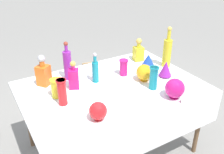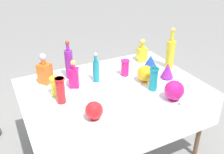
{
  "view_description": "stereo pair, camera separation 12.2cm",
  "coord_description": "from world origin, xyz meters",
  "px_view_note": "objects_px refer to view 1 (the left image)",
  "views": [
    {
      "loc": [
        -1.01,
        -1.73,
        1.92
      ],
      "look_at": [
        0.0,
        0.0,
        0.86
      ],
      "focal_mm": 40.0,
      "sensor_mm": 36.0,
      "label": 1
    },
    {
      "loc": [
        -0.91,
        -1.79,
        1.92
      ],
      "look_at": [
        0.0,
        0.0,
        0.86
      ],
      "focal_mm": 40.0,
      "sensor_mm": 36.0,
      "label": 2
    }
  ],
  "objects_px": {
    "slender_vase_0": "(154,77)",
    "slender_vase_3": "(124,67)",
    "square_decanter_0": "(138,52)",
    "slender_vase_2": "(62,91)",
    "tall_bottle_0": "(167,52)",
    "tall_bottle_2": "(68,64)",
    "fluted_vase_0": "(166,69)",
    "round_bowl_1": "(144,73)",
    "round_bowl_0": "(175,88)",
    "slender_vase_1": "(57,87)",
    "square_decanter_1": "(74,77)",
    "square_decanter_2": "(43,73)",
    "cardboard_box_behind_left": "(98,80)",
    "round_bowl_2": "(98,111)",
    "fluted_vase_1": "(148,62)",
    "tall_bottle_1": "(95,70)"
  },
  "relations": [
    {
      "from": "tall_bottle_2",
      "to": "square_decanter_0",
      "type": "bearing_deg",
      "value": 1.42
    },
    {
      "from": "fluted_vase_0",
      "to": "slender_vase_3",
      "type": "bearing_deg",
      "value": 144.85
    },
    {
      "from": "slender_vase_2",
      "to": "square_decanter_2",
      "type": "bearing_deg",
      "value": 94.64
    },
    {
      "from": "tall_bottle_1",
      "to": "tall_bottle_2",
      "type": "xyz_separation_m",
      "value": [
        -0.2,
        0.19,
        0.04
      ]
    },
    {
      "from": "square_decanter_1",
      "to": "slender_vase_2",
      "type": "bearing_deg",
      "value": -132.55
    },
    {
      "from": "tall_bottle_1",
      "to": "slender_vase_0",
      "type": "xyz_separation_m",
      "value": [
        0.39,
        -0.38,
        -0.01
      ]
    },
    {
      "from": "fluted_vase_0",
      "to": "tall_bottle_2",
      "type": "bearing_deg",
      "value": 152.47
    },
    {
      "from": "square_decanter_2",
      "to": "round_bowl_0",
      "type": "height_order",
      "value": "square_decanter_2"
    },
    {
      "from": "tall_bottle_1",
      "to": "tall_bottle_2",
      "type": "distance_m",
      "value": 0.28
    },
    {
      "from": "square_decanter_1",
      "to": "slender_vase_2",
      "type": "xyz_separation_m",
      "value": [
        -0.19,
        -0.2,
        0.01
      ]
    },
    {
      "from": "slender_vase_3",
      "to": "round_bowl_2",
      "type": "height_order",
      "value": "slender_vase_3"
    },
    {
      "from": "tall_bottle_1",
      "to": "square_decanter_2",
      "type": "xyz_separation_m",
      "value": [
        -0.44,
        0.19,
        0.0
      ]
    },
    {
      "from": "tall_bottle_0",
      "to": "round_bowl_0",
      "type": "height_order",
      "value": "tall_bottle_0"
    },
    {
      "from": "slender_vase_0",
      "to": "slender_vase_3",
      "type": "relative_size",
      "value": 1.32
    },
    {
      "from": "round_bowl_1",
      "to": "round_bowl_0",
      "type": "bearing_deg",
      "value": -84.51
    },
    {
      "from": "square_decanter_0",
      "to": "square_decanter_1",
      "type": "relative_size",
      "value": 0.98
    },
    {
      "from": "round_bowl_2",
      "to": "tall_bottle_2",
      "type": "bearing_deg",
      "value": 86.0
    },
    {
      "from": "square_decanter_2",
      "to": "slender_vase_3",
      "type": "distance_m",
      "value": 0.78
    },
    {
      "from": "square_decanter_1",
      "to": "square_decanter_2",
      "type": "bearing_deg",
      "value": 137.79
    },
    {
      "from": "square_decanter_1",
      "to": "slender_vase_1",
      "type": "bearing_deg",
      "value": -160.14
    },
    {
      "from": "square_decanter_0",
      "to": "tall_bottle_0",
      "type": "bearing_deg",
      "value": -59.66
    },
    {
      "from": "slender_vase_1",
      "to": "round_bowl_0",
      "type": "height_order",
      "value": "round_bowl_0"
    },
    {
      "from": "cardboard_box_behind_left",
      "to": "round_bowl_2",
      "type": "bearing_deg",
      "value": -116.85
    },
    {
      "from": "tall_bottle_1",
      "to": "square_decanter_1",
      "type": "xyz_separation_m",
      "value": [
        -0.22,
        -0.0,
        -0.01
      ]
    },
    {
      "from": "square_decanter_1",
      "to": "cardboard_box_behind_left",
      "type": "relative_size",
      "value": 0.57
    },
    {
      "from": "slender_vase_3",
      "to": "round_bowl_2",
      "type": "distance_m",
      "value": 0.76
    },
    {
      "from": "tall_bottle_0",
      "to": "round_bowl_2",
      "type": "distance_m",
      "value": 1.16
    },
    {
      "from": "square_decanter_2",
      "to": "fluted_vase_1",
      "type": "bearing_deg",
      "value": -13.12
    },
    {
      "from": "slender_vase_0",
      "to": "slender_vase_2",
      "type": "distance_m",
      "value": 0.82
    },
    {
      "from": "square_decanter_2",
      "to": "fluted_vase_0",
      "type": "xyz_separation_m",
      "value": [
        1.09,
        -0.45,
        -0.04
      ]
    },
    {
      "from": "tall_bottle_2",
      "to": "slender_vase_0",
      "type": "relative_size",
      "value": 1.78
    },
    {
      "from": "fluted_vase_0",
      "to": "round_bowl_1",
      "type": "bearing_deg",
      "value": 170.56
    },
    {
      "from": "slender_vase_3",
      "to": "slender_vase_1",
      "type": "bearing_deg",
      "value": -175.43
    },
    {
      "from": "tall_bottle_2",
      "to": "square_decanter_1",
      "type": "distance_m",
      "value": 0.2
    },
    {
      "from": "tall_bottle_1",
      "to": "round_bowl_2",
      "type": "bearing_deg",
      "value": -115.13
    },
    {
      "from": "tall_bottle_2",
      "to": "slender_vase_3",
      "type": "xyz_separation_m",
      "value": [
        0.51,
        -0.2,
        -0.07
      ]
    },
    {
      "from": "round_bowl_2",
      "to": "round_bowl_0",
      "type": "bearing_deg",
      "value": -4.73
    },
    {
      "from": "tall_bottle_1",
      "to": "square_decanter_0",
      "type": "distance_m",
      "value": 0.68
    },
    {
      "from": "square_decanter_1",
      "to": "round_bowl_2",
      "type": "relative_size",
      "value": 1.83
    },
    {
      "from": "tall_bottle_0",
      "to": "slender_vase_1",
      "type": "bearing_deg",
      "value": 179.9
    },
    {
      "from": "fluted_vase_1",
      "to": "tall_bottle_1",
      "type": "bearing_deg",
      "value": 175.53
    },
    {
      "from": "tall_bottle_0",
      "to": "slender_vase_1",
      "type": "height_order",
      "value": "tall_bottle_0"
    },
    {
      "from": "tall_bottle_2",
      "to": "fluted_vase_1",
      "type": "relative_size",
      "value": 2.15
    },
    {
      "from": "slender_vase_1",
      "to": "round_bowl_0",
      "type": "xyz_separation_m",
      "value": [
        0.86,
        -0.52,
        0.0
      ]
    },
    {
      "from": "fluted_vase_0",
      "to": "round_bowl_2",
      "type": "bearing_deg",
      "value": -162.61
    },
    {
      "from": "square_decanter_0",
      "to": "fluted_vase_1",
      "type": "distance_m",
      "value": 0.26
    },
    {
      "from": "fluted_vase_1",
      "to": "cardboard_box_behind_left",
      "type": "height_order",
      "value": "fluted_vase_1"
    },
    {
      "from": "tall_bottle_1",
      "to": "cardboard_box_behind_left",
      "type": "height_order",
      "value": "tall_bottle_1"
    },
    {
      "from": "round_bowl_0",
      "to": "square_decanter_2",
      "type": "bearing_deg",
      "value": 138.48
    },
    {
      "from": "square_decanter_0",
      "to": "slender_vase_2",
      "type": "xyz_separation_m",
      "value": [
        -1.05,
        -0.42,
        0.02
      ]
    }
  ]
}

